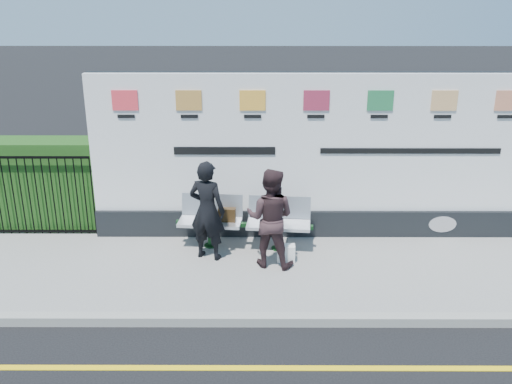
# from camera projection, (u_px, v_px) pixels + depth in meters

# --- Properties ---
(ground) EXTENTS (80.00, 80.00, 0.00)m
(ground) POSITION_uv_depth(u_px,v_px,m) (298.00, 368.00, 7.17)
(ground) COLOR black
(pavement) EXTENTS (14.00, 3.00, 0.12)m
(pavement) POSITION_uv_depth(u_px,v_px,m) (288.00, 270.00, 9.50)
(pavement) COLOR gray
(pavement) RESTS_ON ground
(kerb) EXTENTS (14.00, 0.18, 0.14)m
(kerb) POSITION_uv_depth(u_px,v_px,m) (293.00, 320.00, 8.08)
(kerb) COLOR gray
(kerb) RESTS_ON ground
(yellow_line) EXTENTS (14.00, 0.10, 0.01)m
(yellow_line) POSITION_uv_depth(u_px,v_px,m) (298.00, 368.00, 7.17)
(yellow_line) COLOR yellow
(yellow_line) RESTS_ON ground
(billboard) EXTENTS (8.00, 0.30, 3.00)m
(billboard) POSITION_uv_depth(u_px,v_px,m) (313.00, 168.00, 10.30)
(billboard) COLOR black
(billboard) RESTS_ON pavement
(hedge) EXTENTS (2.35, 0.70, 1.70)m
(hedge) POSITION_uv_depth(u_px,v_px,m) (45.00, 183.00, 10.89)
(hedge) COLOR #1E4815
(hedge) RESTS_ON pavement
(railing) EXTENTS (2.05, 0.06, 1.54)m
(railing) POSITION_uv_depth(u_px,v_px,m) (37.00, 195.00, 10.50)
(railing) COLOR black
(railing) RESTS_ON pavement
(bench) EXTENTS (2.36, 0.81, 0.50)m
(bench) POSITION_uv_depth(u_px,v_px,m) (244.00, 235.00, 10.11)
(bench) COLOR #B5B8BF
(bench) RESTS_ON pavement
(woman_left) EXTENTS (0.73, 0.60, 1.73)m
(woman_left) POSITION_uv_depth(u_px,v_px,m) (207.00, 211.00, 9.53)
(woman_left) COLOR black
(woman_left) RESTS_ON pavement
(woman_right) EXTENTS (0.95, 0.82, 1.68)m
(woman_right) POSITION_uv_depth(u_px,v_px,m) (270.00, 218.00, 9.30)
(woman_right) COLOR #322123
(woman_right) RESTS_ON pavement
(handbag_brown) EXTENTS (0.32, 0.15, 0.24)m
(handbag_brown) POSITION_uv_depth(u_px,v_px,m) (227.00, 215.00, 10.01)
(handbag_brown) COLOR #301F0D
(handbag_brown) RESTS_ON bench
(carrier_bag_white) EXTENTS (0.30, 0.18, 0.30)m
(carrier_bag_white) POSITION_uv_depth(u_px,v_px,m) (286.00, 253.00, 9.63)
(carrier_bag_white) COLOR white
(carrier_bag_white) RESTS_ON pavement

